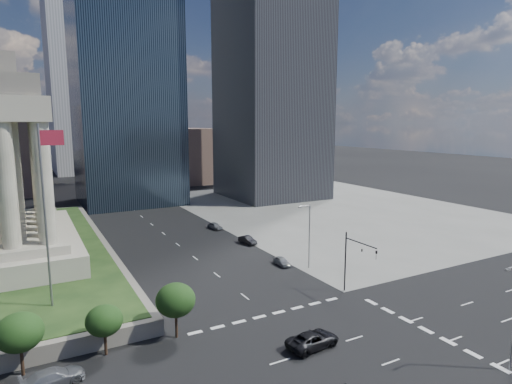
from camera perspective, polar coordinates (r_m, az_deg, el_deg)
ground at (r=130.23m, az=-17.70°, el=-0.98°), size 500.00×500.00×0.00m
sidewalk_ne at (r=112.87m, az=10.17°, el=-2.19°), size 68.00×90.00×0.03m
flagpole at (r=51.00m, az=-26.20°, el=-1.73°), size 2.52×0.24×20.00m
midrise_glass at (r=124.12m, az=-17.01°, el=12.49°), size 26.00×26.00×60.00m
highrise_ne at (r=132.08m, az=2.09°, el=21.42°), size 26.00×28.00×100.00m
building_filler_ne at (r=166.20m, az=-8.96°, el=4.92°), size 20.00×30.00×20.00m
building_filler_nw at (r=156.55m, az=-30.98°, el=4.95°), size 24.00×30.00×28.00m
traffic_signal_ne at (r=56.25m, az=13.06°, el=-8.32°), size 0.30×5.74×8.00m
street_lamp_north at (r=65.12m, az=7.01°, el=-5.37°), size 2.13×0.22×10.00m
pickup_truck at (r=45.00m, az=7.59°, el=-18.94°), size 5.82×3.09×1.56m
suv_grey at (r=42.81m, az=-25.42°, el=-21.43°), size 5.38×2.91×1.48m
parked_sedan_near at (r=67.65m, az=3.47°, el=-9.20°), size 1.75×3.80×1.26m
parked_sedan_mid at (r=79.06m, az=-1.13°, el=-6.42°), size 4.37×2.04×1.38m
parked_sedan_far at (r=90.03m, az=-5.49°, el=-4.52°), size 4.28×2.20×1.39m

